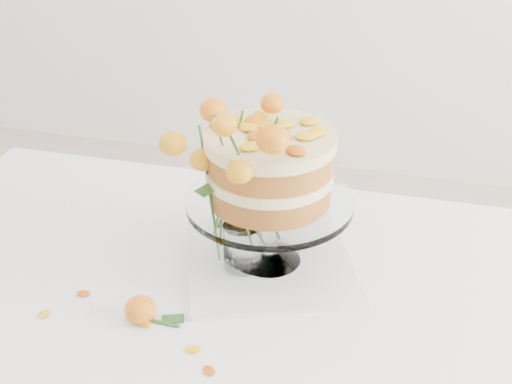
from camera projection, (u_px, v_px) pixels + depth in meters
The scene contains 10 objects.
table at pixel (230, 335), 1.32m from camera, with size 1.43×0.93×0.76m.
napkin at pixel (269, 262), 1.37m from camera, with size 0.31×0.31×0.01m, color white.
cake_stand at pixel (270, 174), 1.28m from camera, with size 0.31×0.31×0.28m.
rose_vase at pixel (242, 169), 1.25m from camera, with size 0.28×0.28×0.37m.
loose_rose_far at pixel (141, 309), 1.22m from camera, with size 0.10×0.05×0.05m.
stray_petal_a at pixel (145, 324), 1.22m from camera, with size 0.03×0.02×0.00m, color #F3B50F.
stray_petal_b at pixel (193, 349), 1.16m from camera, with size 0.03×0.02×0.00m, color #F3B50F.
stray_petal_c at pixel (209, 371), 1.12m from camera, with size 0.03×0.02×0.00m, color #F3B50F.
stray_petal_d at pixel (83, 294), 1.29m from camera, with size 0.03×0.02×0.00m, color #F3B50F.
stray_petal_e at pixel (44, 314), 1.24m from camera, with size 0.03×0.02×0.00m, color #F3B50F.
Camera 1 is at (0.30, -0.97, 1.56)m, focal length 50.00 mm.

